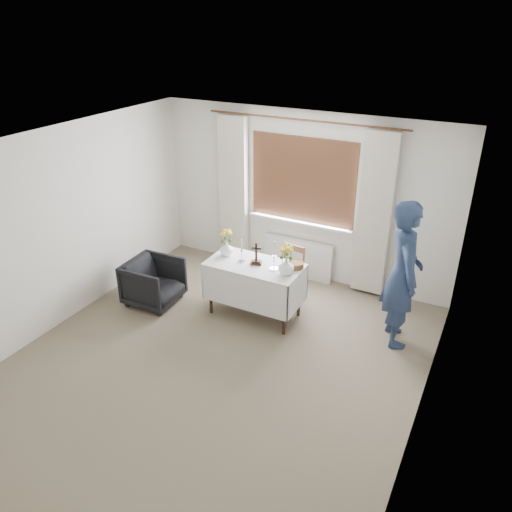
{
  "coord_description": "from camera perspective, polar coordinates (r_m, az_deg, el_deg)",
  "views": [
    {
      "loc": [
        2.57,
        -3.92,
        3.72
      ],
      "look_at": [
        0.05,
        0.94,
        1.0
      ],
      "focal_mm": 35.0,
      "sensor_mm": 36.0,
      "label": 1
    }
  ],
  "objects": [
    {
      "name": "wooden_chair",
      "position": [
        6.97,
        3.62,
        -2.08
      ],
      "size": [
        0.42,
        0.42,
        0.79
      ],
      "primitive_type": null,
      "rotation": [
        0.0,
        0.0,
        -0.15
      ],
      "color": "#56321D",
      "rests_on": "ground"
    },
    {
      "name": "flower_vase_right",
      "position": [
        6.16,
        3.45,
        -1.2
      ],
      "size": [
        0.24,
        0.24,
        0.21
      ],
      "primitive_type": "imported",
      "rotation": [
        0.0,
        0.0,
        -0.23
      ],
      "color": "white",
      "rests_on": "altar_table"
    },
    {
      "name": "armchair",
      "position": [
        7.06,
        -11.62,
        -2.95
      ],
      "size": [
        0.73,
        0.71,
        0.64
      ],
      "primitive_type": "imported",
      "rotation": [
        0.0,
        0.0,
        1.61
      ],
      "color": "black",
      "rests_on": "ground"
    },
    {
      "name": "radiator",
      "position": [
        7.64,
        4.81,
        -0.22
      ],
      "size": [
        1.1,
        0.1,
        0.6
      ],
      "primitive_type": "cube",
      "color": "silver",
      "rests_on": "ground"
    },
    {
      "name": "flower_vase_left",
      "position": [
        6.63,
        -3.38,
        0.85
      ],
      "size": [
        0.2,
        0.2,
        0.19
      ],
      "primitive_type": "imported",
      "rotation": [
        0.0,
        0.0,
        0.11
      ],
      "color": "white",
      "rests_on": "altar_table"
    },
    {
      "name": "wicker_basket",
      "position": [
        6.35,
        4.56,
        -1.01
      ],
      "size": [
        0.27,
        0.27,
        0.08
      ],
      "primitive_type": "cylinder",
      "rotation": [
        0.0,
        0.0,
        -0.38
      ],
      "color": "brown",
      "rests_on": "altar_table"
    },
    {
      "name": "candlestick_right",
      "position": [
        6.22,
        2.09,
        0.06
      ],
      "size": [
        0.15,
        0.15,
        0.39
      ],
      "primitive_type": null,
      "rotation": [
        0.0,
        0.0,
        -0.42
      ],
      "color": "white",
      "rests_on": "altar_table"
    },
    {
      "name": "altar_table",
      "position": [
        6.61,
        -0.16,
        -3.87
      ],
      "size": [
        1.24,
        0.64,
        0.76
      ],
      "primitive_type": "cube",
      "color": "white",
      "rests_on": "ground"
    },
    {
      "name": "candlestick_left",
      "position": [
        6.42,
        -1.65,
        0.64
      ],
      "size": [
        0.12,
        0.12,
        0.32
      ],
      "primitive_type": null,
      "rotation": [
        0.0,
        0.0,
        0.34
      ],
      "color": "white",
      "rests_on": "altar_table"
    },
    {
      "name": "ground",
      "position": [
        5.98,
        -4.65,
        -12.11
      ],
      "size": [
        5.0,
        5.0,
        0.0
      ],
      "primitive_type": "plane",
      "color": "#7E6E57",
      "rests_on": "ground"
    },
    {
      "name": "person",
      "position": [
        6.11,
        16.42,
        -2.01
      ],
      "size": [
        0.68,
        0.79,
        1.84
      ],
      "primitive_type": "imported",
      "rotation": [
        0.0,
        0.0,
        2.0
      ],
      "color": "navy",
      "rests_on": "ground"
    },
    {
      "name": "wooden_cross",
      "position": [
        6.36,
        0.02,
        0.28
      ],
      "size": [
        0.16,
        0.14,
        0.3
      ],
      "primitive_type": null,
      "rotation": [
        0.0,
        0.0,
        0.32
      ],
      "color": "black",
      "rests_on": "altar_table"
    }
  ]
}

